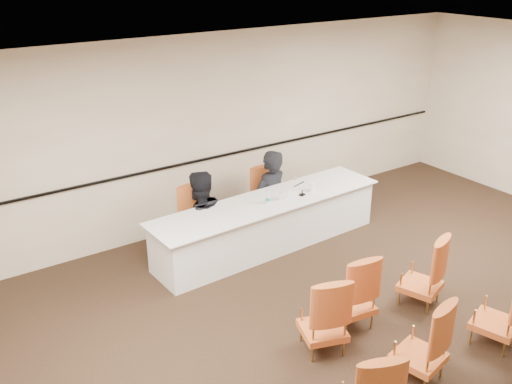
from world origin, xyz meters
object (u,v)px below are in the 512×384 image
Objects in this scene: panel_table at (268,224)px; aud_chair_back_right at (498,307)px; panelist_main_chair at (270,198)px; panelist_main at (270,205)px; aud_chair_front_right at (422,270)px; panelist_second_chair at (199,219)px; aud_chair_front_left at (323,313)px; water_bottle at (268,196)px; aud_chair_front_mid at (352,289)px; microphone at (302,187)px; drinking_glass at (281,196)px; panelist_second at (200,227)px; coffee_cup at (312,187)px; aud_chair_back_mid at (421,339)px.

panel_table is 3.88× the size of aud_chair_back_right.
panelist_main_chair is at bearing 78.01° from aud_chair_back_right.
aud_chair_front_right is at bearing 83.39° from panelist_main.
panelist_second_chair is at bearing 96.32° from aud_chair_back_right.
panelist_main_chair and aud_chair_front_left have the same top height.
panelist_second_chair and water_bottle have the same top height.
aud_chair_front_mid is (-0.75, -2.69, 0.12)m from panelist_main.
panel_table is 3.37m from aud_chair_back_right.
panelist_main_chair is 3.86m from aud_chair_back_right.
aud_chair_front_right is at bearing -71.54° from water_bottle.
aud_chair_back_right is at bearing -101.32° from microphone.
panelist_second is at bearing 151.03° from drinking_glass.
coffee_cup is 2.32m from aud_chair_front_mid.
panelist_second_chair is at bearing 108.24° from aud_chair_front_left.
panelist_second is (-1.30, -0.05, -0.02)m from panelist_main.
microphone is 0.36m from drinking_glass.
aud_chair_front_left reaches higher than drinking_glass.
aud_chair_back_mid is (-0.80, -3.75, 0.12)m from panelist_main.
aud_chair_back_mid is at bearing -41.20° from aud_chair_front_left.
panelist_second_chair is at bearing 180.00° from panelist_main_chair.
aud_chair_front_right reaches higher than coffee_cup.
aud_chair_front_left is (-1.32, -2.86, 0.12)m from panelist_main.
water_bottle is at bearing 88.53° from aud_chair_front_right.
panelist_second_chair is at bearing 110.31° from aud_chair_front_mid.
aud_chair_back_mid and aud_chair_back_right have the same top height.
water_bottle is at bearing 158.57° from microphone.
panel_table is at bearing 87.39° from aud_chair_front_left.
aud_chair_back_mid is (-0.55, -3.12, -0.31)m from drinking_glass.
panelist_main reaches higher than panelist_second.
microphone reaches higher than aud_chair_front_left.
aud_chair_front_mid is at bearing 101.43° from panelist_second.
panelist_second is 8.24× the size of water_bottle.
aud_chair_front_right and aud_chair_back_right have the same top height.
panelist_main_chair is 1.00× the size of panelist_second_chair.
aud_chair_back_right is (1.09, -1.16, 0.00)m from aud_chair_front_mid.
panelist_main is 6.94× the size of microphone.
drinking_glass is at bearing 82.97° from aud_chair_front_right.
water_bottle is at bearing -137.79° from panel_table.
microphone is at bearing -5.78° from water_bottle.
panelist_main is 0.81m from drinking_glass.
coffee_cup is (0.57, -0.02, 0.02)m from drinking_glass.
panelist_main_chair is at bearing 68.08° from drinking_glass.
panel_table is 2.03× the size of panelist_main.
microphone is at bearing -8.84° from drinking_glass.
aud_chair_front_left is (-0.84, -2.23, -0.37)m from water_bottle.
water_bottle is at bearing 178.85° from drinking_glass.
panelist_second_chair is 2.81m from aud_chair_front_left.
aud_chair_back_mid is at bearing -98.94° from panel_table.
aud_chair_front_right is at bearing -63.18° from panelist_second_chair.
panelist_second is 1.12m from water_bottle.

